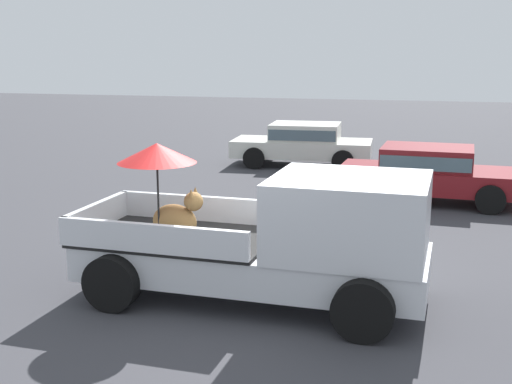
# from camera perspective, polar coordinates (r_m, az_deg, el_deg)

# --- Properties ---
(ground_plane) EXTENTS (80.00, 80.00, 0.00)m
(ground_plane) POSITION_cam_1_polar(r_m,az_deg,el_deg) (9.96, -0.34, -9.07)
(ground_plane) COLOR #38383D
(pickup_truck_main) EXTENTS (5.12, 2.40, 2.30)m
(pickup_truck_main) POSITION_cam_1_polar(r_m,az_deg,el_deg) (9.53, 2.16, -3.96)
(pickup_truck_main) COLOR black
(pickup_truck_main) RESTS_ON ground
(parked_sedan_near) EXTENTS (4.38, 2.14, 1.33)m
(parked_sedan_near) POSITION_cam_1_polar(r_m,az_deg,el_deg) (21.01, 4.05, 4.26)
(parked_sedan_near) COLOR black
(parked_sedan_near) RESTS_ON ground
(parked_sedan_far) EXTENTS (4.39, 2.15, 1.33)m
(parked_sedan_far) POSITION_cam_1_polar(r_m,az_deg,el_deg) (16.49, 14.53, 1.73)
(parked_sedan_far) COLOR black
(parked_sedan_far) RESTS_ON ground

